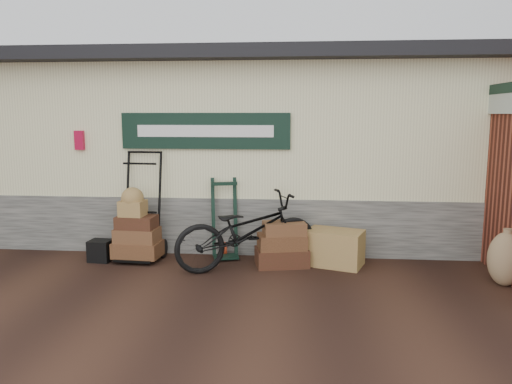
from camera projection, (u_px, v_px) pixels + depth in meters
ground at (215, 274)px, 6.94m from camera, size 80.00×80.00×0.00m
station_building at (239, 146)px, 9.38m from camera, size 14.40×4.10×3.20m
porter_trolley at (141, 205)px, 7.61m from camera, size 0.88×0.69×1.68m
green_barrow at (225, 218)px, 7.68m from camera, size 0.53×0.48×1.23m
suitcase_stack at (282, 244)px, 7.29m from camera, size 0.83×0.63×0.66m
wicker_hamper at (335, 248)px, 7.33m from camera, size 0.93×0.76×0.52m
black_trunk at (101, 251)px, 7.54m from camera, size 0.34×0.30×0.32m
bicycle at (247, 227)px, 7.10m from camera, size 1.52×2.22×1.22m
burlap_sack_left at (506, 259)px, 6.43m from camera, size 0.55×0.51×0.71m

